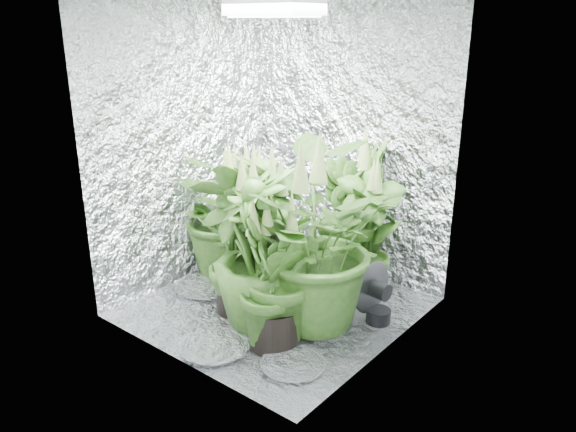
% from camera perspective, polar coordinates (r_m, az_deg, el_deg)
% --- Properties ---
extents(ground, '(1.60, 1.60, 0.00)m').
position_cam_1_polar(ground, '(3.71, -1.21, -9.20)').
color(ground, white).
rests_on(ground, ground).
extents(walls, '(1.62, 1.62, 2.00)m').
position_cam_1_polar(walls, '(3.35, -1.33, 6.04)').
color(walls, white).
rests_on(walls, ground).
extents(grow_lamp, '(0.50, 0.30, 0.22)m').
position_cam_1_polar(grow_lamp, '(3.26, -1.45, 20.32)').
color(grow_lamp, gray).
rests_on(grow_lamp, ceiling).
extents(plant_a, '(0.83, 0.83, 1.01)m').
position_cam_1_polar(plant_a, '(3.99, -6.00, 0.22)').
color(plant_a, black).
rests_on(plant_a, ground).
extents(plant_b, '(0.61, 0.61, 0.96)m').
position_cam_1_polar(plant_b, '(3.73, 8.14, -1.80)').
color(plant_b, black).
rests_on(plant_b, ground).
extents(plant_c, '(0.58, 0.58, 1.11)m').
position_cam_1_polar(plant_c, '(3.89, 6.68, 0.34)').
color(plant_c, black).
rests_on(plant_c, ground).
extents(plant_d, '(0.73, 0.73, 1.04)m').
position_cam_1_polar(plant_d, '(3.71, -2.46, -0.88)').
color(plant_d, black).
rests_on(plant_d, ground).
extents(plant_e, '(1.08, 1.08, 1.18)m').
position_cam_1_polar(plant_e, '(3.25, 2.04, -2.60)').
color(plant_e, black).
rests_on(plant_e, ground).
extents(plant_f, '(0.71, 0.71, 1.06)m').
position_cam_1_polar(plant_f, '(3.47, -5.43, -2.32)').
color(plant_f, black).
rests_on(plant_f, ground).
extents(plant_g, '(0.46, 0.46, 0.91)m').
position_cam_1_polar(plant_g, '(3.10, -1.42, -6.63)').
color(plant_g, black).
rests_on(plant_g, ground).
extents(plant_h, '(0.77, 0.77, 1.07)m').
position_cam_1_polar(plant_h, '(3.28, -2.86, -3.49)').
color(plant_h, black).
rests_on(plant_h, ground).
extents(circulation_fan, '(0.17, 0.34, 0.38)m').
position_cam_1_polar(circulation_fan, '(3.52, 8.86, -8.11)').
color(circulation_fan, black).
rests_on(circulation_fan, ground).
extents(plant_label, '(0.05, 0.05, 0.08)m').
position_cam_1_polar(plant_label, '(3.10, -0.92, -8.96)').
color(plant_label, white).
rests_on(plant_label, plant_g).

